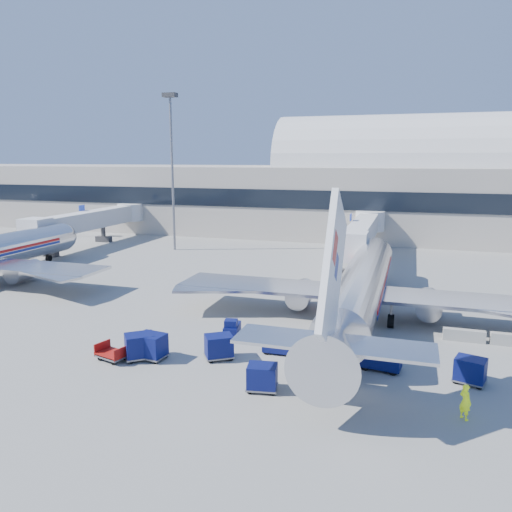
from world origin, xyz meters
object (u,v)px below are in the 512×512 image
(tug_right, at_px, (379,358))
(tug_left, at_px, (232,328))
(mast_west, at_px, (172,149))
(cart_open_red, at_px, (113,355))
(cart_train_b, at_px, (151,346))
(cart_solo_far, at_px, (470,370))
(airliner_main, at_px, (361,287))
(barrier_near, at_px, (464,335))
(cart_train_c, at_px, (140,346))
(cart_solo_near, at_px, (262,377))
(jetbridge_near, at_px, (363,231))
(jetbridge_mid, at_px, (94,220))
(cart_train_a, at_px, (219,346))
(ramp_worker, at_px, (465,402))
(tug_lead, at_px, (277,345))

(tug_right, xyz_separation_m, tug_left, (-11.30, 2.97, -0.11))
(mast_west, height_order, cart_open_red, mast_west)
(cart_train_b, relative_size, cart_solo_far, 1.02)
(airliner_main, height_order, barrier_near, airliner_main)
(cart_train_c, bearing_deg, cart_solo_near, -50.99)
(tug_left, xyz_separation_m, cart_solo_far, (16.72, -3.43, 0.21))
(tug_right, bearing_deg, cart_solo_far, 3.22)
(jetbridge_near, bearing_deg, jetbridge_mid, 180.00)
(cart_train_a, xyz_separation_m, cart_open_red, (-6.81, -2.42, -0.50))
(cart_train_c, xyz_separation_m, ramp_worker, (20.45, -1.98, 0.03))
(jetbridge_near, height_order, cart_train_c, jetbridge_near)
(jetbridge_mid, xyz_separation_m, ramp_worker, (51.38, -41.09, -2.95))
(cart_train_a, bearing_deg, jetbridge_near, 47.56)
(jetbridge_mid, height_order, cart_open_red, jetbridge_mid)
(tug_lead, relative_size, cart_train_b, 0.98)
(mast_west, xyz_separation_m, cart_train_c, (16.53, -38.30, -13.85))
(airliner_main, height_order, tug_right, airliner_main)
(tug_right, xyz_separation_m, cart_open_red, (-17.40, -3.91, -0.37))
(jetbridge_near, bearing_deg, ramp_worker, -77.14)
(tug_lead, xyz_separation_m, tug_left, (-4.24, 2.33, 0.02))
(jetbridge_near, xyz_separation_m, barrier_near, (10.40, -28.81, -3.48))
(jetbridge_mid, height_order, tug_left, jetbridge_mid)
(airliner_main, relative_size, tug_right, 13.74)
(cart_train_b, xyz_separation_m, cart_solo_far, (20.43, 2.43, -0.08))
(barrier_near, bearing_deg, cart_train_c, -154.37)
(tug_lead, distance_m, ramp_worker, 13.11)
(airliner_main, bearing_deg, jetbridge_near, 95.22)
(cart_train_c, xyz_separation_m, cart_solo_near, (9.34, -2.03, -0.09))
(tug_left, xyz_separation_m, cart_open_red, (-6.11, -6.87, -0.25))
(cart_solo_near, bearing_deg, jetbridge_near, 78.48)
(cart_open_red, bearing_deg, ramp_worker, 12.39)
(tug_right, bearing_deg, cart_train_a, -163.92)
(jetbridge_near, relative_size, cart_open_red, 11.68)
(cart_train_b, bearing_deg, mast_west, 122.38)
(jetbridge_near, relative_size, tug_right, 10.14)
(cart_solo_far, bearing_deg, jetbridge_mid, 161.77)
(cart_train_b, relative_size, cart_open_red, 0.93)
(jetbridge_mid, bearing_deg, mast_west, -3.21)
(mast_west, relative_size, cart_train_a, 9.47)
(mast_west, xyz_separation_m, cart_solo_far, (37.68, -35.62, -13.93))
(cart_solo_far, bearing_deg, jetbridge_near, 122.21)
(jetbridge_near, distance_m, tug_right, 36.40)
(jetbridge_near, xyz_separation_m, cart_train_a, (-5.94, -37.45, -3.03))
(tug_left, distance_m, cart_train_a, 4.52)
(mast_west, xyz_separation_m, tug_right, (32.26, -35.15, -14.03))
(jetbridge_near, relative_size, tug_left, 11.78)
(mast_west, relative_size, cart_train_c, 8.96)
(mast_west, bearing_deg, ramp_worker, -47.45)
(mast_west, bearing_deg, cart_train_c, -66.66)
(jetbridge_mid, bearing_deg, airliner_main, -30.64)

